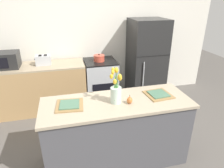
{
  "coord_description": "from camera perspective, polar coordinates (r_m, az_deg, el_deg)",
  "views": [
    {
      "loc": [
        -0.56,
        -2.01,
        2.05
      ],
      "look_at": [
        0.0,
        0.25,
        1.01
      ],
      "focal_mm": 32.0,
      "sensor_mm": 36.0,
      "label": 1
    }
  ],
  "objects": [
    {
      "name": "ground_plane",
      "position": [
        2.93,
        1.25,
        -20.42
      ],
      "size": [
        10.0,
        10.0,
        0.0
      ],
      "primitive_type": "plane",
      "color": "#59544F"
    },
    {
      "name": "back_wall",
      "position": [
        4.11,
        -6.04,
        14.11
      ],
      "size": [
        5.2,
        0.08,
        2.7
      ],
      "color": "silver",
      "rests_on": "ground_plane"
    },
    {
      "name": "kitchen_island",
      "position": [
        2.63,
        1.34,
        -13.47
      ],
      "size": [
        1.8,
        0.66,
        0.89
      ],
      "color": "#4C4C51",
      "rests_on": "ground_plane"
    },
    {
      "name": "back_counter",
      "position": [
        3.98,
        -19.86,
        -1.15
      ],
      "size": [
        1.68,
        0.6,
        0.9
      ],
      "color": "tan",
      "rests_on": "ground_plane"
    },
    {
      "name": "stove_range",
      "position": [
        4.01,
        -3.24,
        0.47
      ],
      "size": [
        0.6,
        0.61,
        0.9
      ],
      "color": "#B2B5B7",
      "rests_on": "ground_plane"
    },
    {
      "name": "refrigerator",
      "position": [
        4.14,
        9.73,
        6.49
      ],
      "size": [
        0.68,
        0.67,
        1.65
      ],
      "color": "black",
      "rests_on": "ground_plane"
    },
    {
      "name": "flower_vase",
      "position": [
        2.3,
        1.17,
        -1.88
      ],
      "size": [
        0.13,
        0.19,
        0.43
      ],
      "color": "silver",
      "rests_on": "kitchen_island"
    },
    {
      "name": "pear_figurine",
      "position": [
        2.34,
        5.05,
        -4.58
      ],
      "size": [
        0.07,
        0.07,
        0.11
      ],
      "color": "#C66B33",
      "rests_on": "kitchen_island"
    },
    {
      "name": "plate_setting_left",
      "position": [
        2.35,
        -12.01,
        -5.85
      ],
      "size": [
        0.33,
        0.33,
        0.02
      ],
      "color": "olive",
      "rests_on": "kitchen_island"
    },
    {
      "name": "plate_setting_right",
      "position": [
        2.6,
        13.12,
        -2.89
      ],
      "size": [
        0.33,
        0.33,
        0.02
      ],
      "color": "olive",
      "rests_on": "kitchen_island"
    },
    {
      "name": "toaster",
      "position": [
        3.8,
        -19.03,
        6.51
      ],
      "size": [
        0.28,
        0.18,
        0.17
      ],
      "color": "#B7BABC",
      "rests_on": "back_counter"
    },
    {
      "name": "cooking_pot",
      "position": [
        3.81,
        -3.7,
        7.4
      ],
      "size": [
        0.21,
        0.21,
        0.14
      ],
      "color": "#CC4C38",
      "rests_on": "stove_range"
    },
    {
      "name": "microwave",
      "position": [
        3.88,
        -28.49,
        6.0
      ],
      "size": [
        0.48,
        0.37,
        0.27
      ],
      "color": "black",
      "rests_on": "back_counter"
    }
  ]
}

